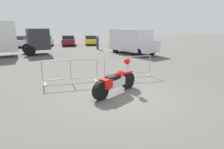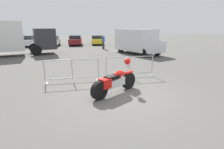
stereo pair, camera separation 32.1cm
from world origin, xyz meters
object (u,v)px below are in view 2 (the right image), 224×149
object	(u,v)px
box_truck	(3,37)
delivery_van	(137,41)
parked_car_silver	(28,41)
crowd_barrier_near	(72,70)
pedestrian	(103,41)
crowd_barrier_far	(130,66)
motorcycle	(115,81)
parked_car_white	(52,41)
parked_car_red	(1,41)
parked_car_maroon	(76,40)
parked_car_yellow	(97,40)

from	to	relation	value
box_truck	delivery_van	size ratio (longest dim) A/B	1.49
delivery_van	parked_car_silver	distance (m)	15.55
crowd_barrier_near	pedestrian	bearing A→B (deg)	69.21
crowd_barrier_far	delivery_van	size ratio (longest dim) A/B	0.47
motorcycle	parked_car_silver	size ratio (longest dim) A/B	0.46
pedestrian	parked_car_white	bearing A→B (deg)	-107.58
parked_car_silver	parked_car_red	bearing A→B (deg)	100.33
crowd_barrier_far	crowd_barrier_near	bearing A→B (deg)	180.00
parked_car_red	motorcycle	bearing A→B (deg)	-146.82
parked_car_red	parked_car_maroon	bearing A→B (deg)	-81.84
parked_car_white	parked_car_maroon	distance (m)	3.20
box_truck	delivery_van	distance (m)	11.98
parked_car_white	parked_car_silver	bearing A→B (deg)	88.79
delivery_van	motorcycle	bearing A→B (deg)	-46.57
crowd_barrier_near	pedestrian	distance (m)	12.90
parked_car_silver	parked_car_maroon	bearing A→B (deg)	-82.93
parked_car_maroon	crowd_barrier_far	bearing A→B (deg)	-167.94
crowd_barrier_near	crowd_barrier_far	xyz separation A→B (m)	(2.84, 0.00, 0.00)
parked_car_red	parked_car_silver	distance (m)	3.18
crowd_barrier_near	crowd_barrier_far	distance (m)	2.84
crowd_barrier_far	motorcycle	bearing A→B (deg)	-126.05
parked_car_red	crowd_barrier_far	bearing A→B (deg)	-141.17
parked_car_silver	pedestrian	size ratio (longest dim) A/B	2.65
motorcycle	pedestrian	distance (m)	14.36
delivery_van	pedestrian	xyz separation A→B (m)	(-2.19, 4.45, -0.32)
parked_car_silver	parked_car_yellow	xyz separation A→B (m)	(9.53, -0.14, -0.05)
parked_car_yellow	crowd_barrier_far	bearing A→B (deg)	-177.86
motorcycle	parked_car_silver	distance (m)	21.20
delivery_van	parked_car_maroon	distance (m)	11.62
box_truck	parked_car_maroon	bearing A→B (deg)	40.07
pedestrian	delivery_van	bearing A→B (deg)	53.91
delivery_van	parked_car_white	size ratio (longest dim) A/B	1.24
parked_car_yellow	pedestrian	xyz separation A→B (m)	(-0.60, -6.26, 0.24)
parked_car_silver	delivery_van	bearing A→B (deg)	-124.85
crowd_barrier_near	crowd_barrier_far	bearing A→B (deg)	0.00
delivery_van	crowd_barrier_far	bearing A→B (deg)	-44.66
crowd_barrier_near	parked_car_white	distance (m)	17.89
motorcycle	crowd_barrier_near	xyz separation A→B (m)	(-1.42, 1.95, 0.07)
crowd_barrier_near	parked_car_red	world-z (taller)	parked_car_red
parked_car_silver	parked_car_white	xyz separation A→B (m)	(3.18, -0.60, -0.03)
crowd_barrier_near	parked_car_white	xyz separation A→B (m)	(-1.18, 17.85, 0.14)
parked_car_red	parked_car_yellow	size ratio (longest dim) A/B	1.11
delivery_van	parked_car_yellow	size ratio (longest dim) A/B	1.28
parked_car_red	parked_car_silver	size ratio (longest dim) A/B	1.04
motorcycle	parked_car_silver	xyz separation A→B (m)	(-5.77, 20.40, 0.24)
motorcycle	parked_car_yellow	size ratio (longest dim) A/B	0.50
crowd_barrier_near	parked_car_silver	bearing A→B (deg)	103.28
motorcycle	crowd_barrier_far	world-z (taller)	motorcycle
crowd_barrier_near	delivery_van	size ratio (longest dim) A/B	0.47
parked_car_red	parked_car_maroon	size ratio (longest dim) A/B	1.06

